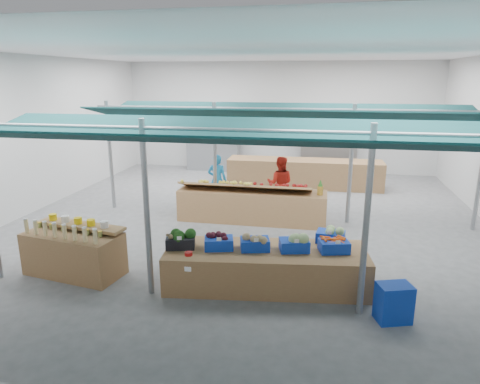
{
  "coord_description": "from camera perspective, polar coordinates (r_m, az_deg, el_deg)",
  "views": [
    {
      "loc": [
        1.82,
        -10.3,
        3.63
      ],
      "look_at": [
        0.1,
        -1.6,
        1.23
      ],
      "focal_mm": 32.0,
      "sensor_mm": 36.0,
      "label": 1
    }
  ],
  "objects": [
    {
      "name": "hall",
      "position": [
        11.92,
        2.43,
        10.4
      ],
      "size": [
        13.0,
        13.0,
        13.0
      ],
      "color": "silver",
      "rests_on": "ground"
    },
    {
      "name": "vendor_right",
      "position": [
        11.93,
        5.35,
        1.15
      ],
      "size": [
        0.74,
        0.57,
        1.51
      ],
      "primitive_type": "imported",
      "rotation": [
        0.0,
        0.0,
        3.14
      ],
      "color": "#AF2015",
      "rests_on": "floor"
    },
    {
      "name": "pole_ribbon",
      "position": [
        6.42,
        -6.89,
        -8.37
      ],
      "size": [
        0.12,
        0.12,
        0.28
      ],
      "color": "red",
      "rests_on": "pole_grid"
    },
    {
      "name": "back_shelving_left",
      "position": [
        17.07,
        -3.61,
        6.26
      ],
      "size": [
        2.0,
        0.5,
        2.0
      ],
      "primitive_type": "cube",
      "color": "#B23F33",
      "rests_on": "floor"
    },
    {
      "name": "crate_beets",
      "position": [
        7.59,
        -2.83,
        -6.59
      ],
      "size": [
        0.57,
        0.46,
        0.29
      ],
      "rotation": [
        0.0,
        0.0,
        0.25
      ],
      "color": "#1037B0",
      "rests_on": "veg_counter"
    },
    {
      "name": "awnings",
      "position": [
        8.66,
        4.11,
        9.49
      ],
      "size": [
        9.5,
        7.08,
        0.3
      ],
      "color": "#0B3030",
      "rests_on": "pole_grid"
    },
    {
      "name": "crate_broccoli",
      "position": [
        7.69,
        -7.95,
        -6.23
      ],
      "size": [
        0.57,
        0.46,
        0.35
      ],
      "rotation": [
        0.0,
        0.0,
        0.25
      ],
      "color": "black",
      "rests_on": "veg_counter"
    },
    {
      "name": "crate_cabbage",
      "position": [
        7.55,
        7.25,
        -6.62
      ],
      "size": [
        0.57,
        0.46,
        0.35
      ],
      "rotation": [
        0.0,
        0.0,
        0.25
      ],
      "color": "#1037B0",
      "rests_on": "veg_counter"
    },
    {
      "name": "fruit_counter",
      "position": [
        11.05,
        1.61,
        -1.82
      ],
      "size": [
        3.78,
        0.91,
        0.81
      ],
      "primitive_type": "cube",
      "rotation": [
        0.0,
        0.0,
        0.0
      ],
      "color": "brown",
      "rests_on": "floor"
    },
    {
      "name": "crate_extra",
      "position": [
        8.03,
        11.99,
        -5.56
      ],
      "size": [
        0.54,
        0.44,
        0.32
      ],
      "rotation": [
        0.0,
        0.0,
        -0.14
      ],
      "color": "#1037B0",
      "rests_on": "veg_counter"
    },
    {
      "name": "floor",
      "position": [
        11.07,
        1.12,
        -3.99
      ],
      "size": [
        13.0,
        13.0,
        0.0
      ],
      "primitive_type": "plane",
      "color": "#606062",
      "rests_on": "ground"
    },
    {
      "name": "veg_counter",
      "position": [
        7.73,
        3.45,
        -10.02
      ],
      "size": [
        3.65,
        1.61,
        0.69
      ],
      "primitive_type": "cube",
      "rotation": [
        0.0,
        0.0,
        0.13
      ],
      "color": "brown",
      "rests_on": "floor"
    },
    {
      "name": "vendor_left",
      "position": [
        12.23,
        -3.07,
        1.55
      ],
      "size": [
        0.55,
        0.36,
        1.51
      ],
      "primitive_type": "imported",
      "rotation": [
        0.0,
        0.0,
        3.14
      ],
      "color": "#1C7FBC",
      "rests_on": "floor"
    },
    {
      "name": "far_counter",
      "position": [
        14.63,
        8.56,
        2.49
      ],
      "size": [
        5.17,
        1.12,
        0.93
      ],
      "primitive_type": "cube",
      "rotation": [
        0.0,
        0.0,
        0.02
      ],
      "color": "brown",
      "rests_on": "floor"
    },
    {
      "name": "apple_heap_red",
      "position": [
        10.71,
        5.59,
        0.74
      ],
      "size": [
        1.5,
        0.71,
        0.27
      ],
      "rotation": [
        0.0,
        0.0,
        0.01
      ],
      "color": "#997247",
      "rests_on": "fruit_counter"
    },
    {
      "name": "pole_grid",
      "position": [
        8.81,
        3.99,
        3.2
      ],
      "size": [
        10.0,
        4.6,
        3.0
      ],
      "color": "gray",
      "rests_on": "floor"
    },
    {
      "name": "apple_heap_yellow",
      "position": [
        10.99,
        -3.09,
        1.15
      ],
      "size": [
        1.9,
        0.71,
        0.27
      ],
      "rotation": [
        0.0,
        0.0,
        0.01
      ],
      "color": "#997247",
      "rests_on": "fruit_counter"
    },
    {
      "name": "sparrow",
      "position": [
        7.58,
        -9.32,
        -5.88
      ],
      "size": [
        0.12,
        0.09,
        0.11
      ],
      "rotation": [
        0.0,
        0.0,
        0.25
      ],
      "color": "brown",
      "rests_on": "crate_broccoli"
    },
    {
      "name": "crate_carrots",
      "position": [
        7.64,
        12.42,
        -6.98
      ],
      "size": [
        0.57,
        0.46,
        0.29
      ],
      "rotation": [
        0.0,
        0.0,
        0.25
      ],
      "color": "#1037B0",
      "rests_on": "veg_counter"
    },
    {
      "name": "crate_stack",
      "position": [
        7.11,
        19.8,
        -13.73
      ],
      "size": [
        0.59,
        0.49,
        0.6
      ],
      "primitive_type": "cube",
      "rotation": [
        0.0,
        0.0,
        0.32
      ],
      "color": "#1037B0",
      "rests_on": "floor"
    },
    {
      "name": "bottle_shelf",
      "position": [
        8.72,
        -21.12,
        -7.37
      ],
      "size": [
        1.93,
        1.36,
        1.09
      ],
      "rotation": [
        0.0,
        0.0,
        -0.16
      ],
      "color": "brown",
      "rests_on": "floor"
    },
    {
      "name": "crate_celeriac",
      "position": [
        7.54,
        2.01,
        -6.63
      ],
      "size": [
        0.57,
        0.46,
        0.31
      ],
      "rotation": [
        0.0,
        0.0,
        0.25
      ],
      "color": "#1037B0",
      "rests_on": "veg_counter"
    },
    {
      "name": "back_shelving_right",
      "position": [
        16.51,
        11.75,
        5.67
      ],
      "size": [
        2.0,
        0.5,
        2.0
      ],
      "primitive_type": "cube",
      "color": "#B23F33",
      "rests_on": "floor"
    },
    {
      "name": "pineapple",
      "position": [
        10.66,
        10.65,
        0.57
      ],
      "size": [
        0.14,
        0.14,
        0.39
      ],
      "rotation": [
        0.0,
        0.0,
        0.01
      ],
      "color": "#8C6019",
      "rests_on": "fruit_counter"
    }
  ]
}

